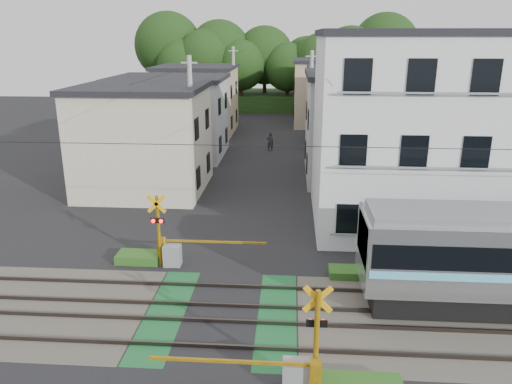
# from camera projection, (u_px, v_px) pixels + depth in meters

# --- Properties ---
(ground) EXTENTS (120.00, 120.00, 0.00)m
(ground) POSITION_uv_depth(u_px,v_px,m) (221.00, 315.00, 16.91)
(ground) COLOR black
(track_bed) EXTENTS (120.00, 120.00, 0.14)m
(track_bed) POSITION_uv_depth(u_px,v_px,m) (221.00, 314.00, 16.90)
(track_bed) COLOR #47423A
(track_bed) RESTS_ON ground
(crossing_signal_near) EXTENTS (4.74, 0.65, 3.09)m
(crossing_signal_near) POSITION_uv_depth(u_px,v_px,m) (299.00, 369.00, 13.04)
(crossing_signal_near) COLOR #F7AF0D
(crossing_signal_near) RESTS_ON ground
(crossing_signal_far) EXTENTS (4.74, 0.65, 3.09)m
(crossing_signal_far) POSITION_uv_depth(u_px,v_px,m) (170.00, 249.00, 20.34)
(crossing_signal_far) COLOR #F7AF0D
(crossing_signal_far) RESTS_ON ground
(apartment_block) EXTENTS (10.20, 8.36, 9.30)m
(apartment_block) POSITION_uv_depth(u_px,v_px,m) (422.00, 131.00, 23.96)
(apartment_block) COLOR silver
(apartment_block) RESTS_ON ground
(houses_row) EXTENTS (22.07, 31.35, 6.80)m
(houses_row) POSITION_uv_depth(u_px,v_px,m) (267.00, 109.00, 40.56)
(houses_row) COLOR beige
(houses_row) RESTS_ON ground
(tree_hill) EXTENTS (40.00, 11.99, 11.89)m
(tree_hill) POSITION_uv_depth(u_px,v_px,m) (273.00, 63.00, 61.57)
(tree_hill) COLOR #1B3812
(tree_hill) RESTS_ON ground
(catenary) EXTENTS (60.00, 5.04, 7.00)m
(catenary) POSITION_uv_depth(u_px,v_px,m) (411.00, 217.00, 15.42)
(catenary) COLOR #2D2D33
(catenary) RESTS_ON ground
(utility_poles) EXTENTS (7.90, 42.00, 8.00)m
(utility_poles) POSITION_uv_depth(u_px,v_px,m) (248.00, 104.00, 37.63)
(utility_poles) COLOR #A5A5A0
(utility_poles) RESTS_ON ground
(pedestrian) EXTENTS (0.62, 0.47, 1.54)m
(pedestrian) POSITION_uv_depth(u_px,v_px,m) (270.00, 142.00, 40.45)
(pedestrian) COLOR #262930
(pedestrian) RESTS_ON ground
(weed_patches) EXTENTS (10.25, 8.80, 0.40)m
(weed_patches) POSITION_uv_depth(u_px,v_px,m) (273.00, 313.00, 16.65)
(weed_patches) COLOR #2D5E1E
(weed_patches) RESTS_ON ground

